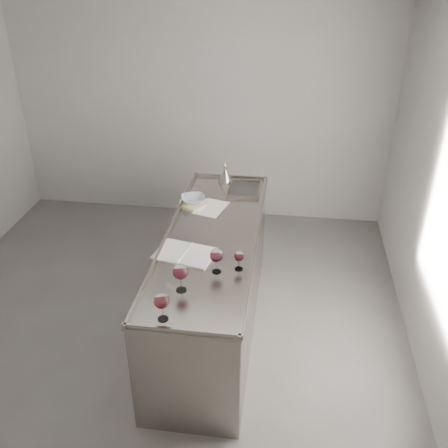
# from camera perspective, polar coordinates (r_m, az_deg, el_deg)

# --- Properties ---
(room_shell) EXTENTS (4.54, 5.04, 2.84)m
(room_shell) POSITION_cam_1_polar(r_m,az_deg,el_deg) (3.77, -9.71, 2.87)
(room_shell) COLOR #54514F
(room_shell) RESTS_ON ground
(counter) EXTENTS (0.77, 2.42, 0.97)m
(counter) POSITION_cam_1_polar(r_m,az_deg,el_deg) (4.40, -1.30, -6.62)
(counter) COLOR gray
(counter) RESTS_ON ground
(wine_glass_left) EXTENTS (0.10, 0.10, 0.20)m
(wine_glass_left) POSITION_cam_1_polar(r_m,az_deg,el_deg) (3.22, -7.14, -8.76)
(wine_glass_left) COLOR white
(wine_glass_left) RESTS_ON counter
(wine_glass_middle) EXTENTS (0.11, 0.11, 0.21)m
(wine_glass_middle) POSITION_cam_1_polar(r_m,az_deg,el_deg) (3.45, -5.00, -5.53)
(wine_glass_middle) COLOR white
(wine_glass_middle) RESTS_ON counter
(wine_glass_right) EXTENTS (0.10, 0.10, 0.20)m
(wine_glass_right) POSITION_cam_1_polar(r_m,az_deg,el_deg) (3.63, -0.87, -3.68)
(wine_glass_right) COLOR white
(wine_glass_right) RESTS_ON counter
(wine_glass_small) EXTENTS (0.08, 0.08, 0.16)m
(wine_glass_small) POSITION_cam_1_polar(r_m,az_deg,el_deg) (3.68, 1.73, -3.76)
(wine_glass_small) COLOR white
(wine_glass_small) RESTS_ON counter
(notebook) EXTENTS (0.50, 0.40, 0.02)m
(notebook) POSITION_cam_1_polar(r_m,az_deg,el_deg) (3.91, -4.50, -3.38)
(notebook) COLOR silver
(notebook) RESTS_ON counter
(loose_paper_top) EXTENTS (0.32, 0.39, 0.00)m
(loose_paper_top) POSITION_cam_1_polar(r_m,az_deg,el_deg) (4.58, -1.48, 1.88)
(loose_paper_top) COLOR silver
(loose_paper_top) RESTS_ON counter
(trivet) EXTENTS (0.35, 0.35, 0.02)m
(trivet) POSITION_cam_1_polar(r_m,az_deg,el_deg) (4.66, -3.52, 2.42)
(trivet) COLOR beige
(trivet) RESTS_ON counter
(ceramic_bowl) EXTENTS (0.28, 0.28, 0.05)m
(ceramic_bowl) POSITION_cam_1_polar(r_m,az_deg,el_deg) (4.64, -3.54, 2.83)
(ceramic_bowl) COLOR #97AAAF
(ceramic_bowl) RESTS_ON trivet
(wine_funnel) EXTENTS (0.15, 0.15, 0.22)m
(wine_funnel) POSITION_cam_1_polar(r_m,az_deg,el_deg) (5.07, 0.15, 5.52)
(wine_funnel) COLOR gray
(wine_funnel) RESTS_ON counter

